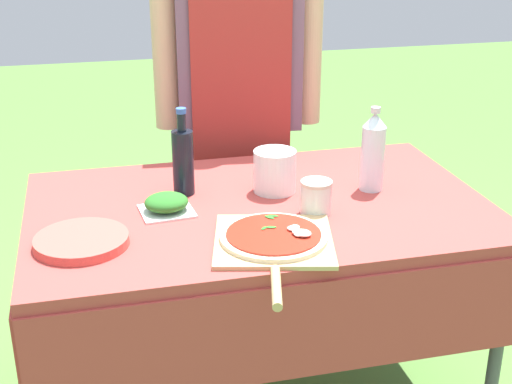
{
  "coord_description": "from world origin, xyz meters",
  "views": [
    {
      "loc": [
        -0.48,
        -1.92,
        1.64
      ],
      "look_at": [
        -0.01,
        0.0,
        0.83
      ],
      "focal_mm": 50.0,
      "sensor_mm": 36.0,
      "label": 1
    }
  ],
  "objects_px": {
    "mixing_tub": "(275,171)",
    "plate_stack": "(81,241)",
    "person_cook": "(239,87)",
    "oil_bottle": "(183,160)",
    "prep_table": "(259,227)",
    "herb_container": "(166,203)",
    "pizza_on_peel": "(274,240)",
    "water_bottle": "(373,151)",
    "sauce_jar": "(316,199)"
  },
  "relations": [
    {
      "from": "person_cook",
      "to": "mixing_tub",
      "type": "height_order",
      "value": "person_cook"
    },
    {
      "from": "mixing_tub",
      "to": "plate_stack",
      "type": "distance_m",
      "value": 0.65
    },
    {
      "from": "pizza_on_peel",
      "to": "sauce_jar",
      "type": "relative_size",
      "value": 5.22
    },
    {
      "from": "water_bottle",
      "to": "prep_table",
      "type": "bearing_deg",
      "value": -174.85
    },
    {
      "from": "prep_table",
      "to": "person_cook",
      "type": "height_order",
      "value": "person_cook"
    },
    {
      "from": "oil_bottle",
      "to": "sauce_jar",
      "type": "bearing_deg",
      "value": -34.41
    },
    {
      "from": "prep_table",
      "to": "herb_container",
      "type": "height_order",
      "value": "herb_container"
    },
    {
      "from": "oil_bottle",
      "to": "mixing_tub",
      "type": "bearing_deg",
      "value": -9.77
    },
    {
      "from": "person_cook",
      "to": "herb_container",
      "type": "relative_size",
      "value": 10.2
    },
    {
      "from": "mixing_tub",
      "to": "plate_stack",
      "type": "xyz_separation_m",
      "value": [
        -0.6,
        -0.25,
        -0.05
      ]
    },
    {
      "from": "person_cook",
      "to": "herb_container",
      "type": "xyz_separation_m",
      "value": [
        -0.36,
        -0.64,
        -0.17
      ]
    },
    {
      "from": "oil_bottle",
      "to": "herb_container",
      "type": "xyz_separation_m",
      "value": [
        -0.07,
        -0.13,
        -0.08
      ]
    },
    {
      "from": "pizza_on_peel",
      "to": "water_bottle",
      "type": "bearing_deg",
      "value": 51.09
    },
    {
      "from": "water_bottle",
      "to": "herb_container",
      "type": "distance_m",
      "value": 0.66
    },
    {
      "from": "prep_table",
      "to": "person_cook",
      "type": "xyz_separation_m",
      "value": [
        0.08,
        0.64,
        0.28
      ]
    },
    {
      "from": "mixing_tub",
      "to": "plate_stack",
      "type": "height_order",
      "value": "mixing_tub"
    },
    {
      "from": "mixing_tub",
      "to": "oil_bottle",
      "type": "bearing_deg",
      "value": 170.23
    },
    {
      "from": "prep_table",
      "to": "mixing_tub",
      "type": "bearing_deg",
      "value": 51.63
    },
    {
      "from": "water_bottle",
      "to": "herb_container",
      "type": "height_order",
      "value": "water_bottle"
    },
    {
      "from": "oil_bottle",
      "to": "plate_stack",
      "type": "relative_size",
      "value": 1.08
    },
    {
      "from": "sauce_jar",
      "to": "prep_table",
      "type": "bearing_deg",
      "value": 144.52
    },
    {
      "from": "prep_table",
      "to": "mixing_tub",
      "type": "height_order",
      "value": "mixing_tub"
    },
    {
      "from": "person_cook",
      "to": "water_bottle",
      "type": "height_order",
      "value": "person_cook"
    },
    {
      "from": "water_bottle",
      "to": "mixing_tub",
      "type": "bearing_deg",
      "value": 169.31
    },
    {
      "from": "pizza_on_peel",
      "to": "sauce_jar",
      "type": "xyz_separation_m",
      "value": [
        0.17,
        0.17,
        0.03
      ]
    },
    {
      "from": "mixing_tub",
      "to": "water_bottle",
      "type": "bearing_deg",
      "value": -10.69
    },
    {
      "from": "prep_table",
      "to": "person_cook",
      "type": "relative_size",
      "value": 0.83
    },
    {
      "from": "prep_table",
      "to": "water_bottle",
      "type": "relative_size",
      "value": 5.21
    },
    {
      "from": "prep_table",
      "to": "person_cook",
      "type": "bearing_deg",
      "value": 83.0
    },
    {
      "from": "prep_table",
      "to": "mixing_tub",
      "type": "distance_m",
      "value": 0.19
    },
    {
      "from": "oil_bottle",
      "to": "mixing_tub",
      "type": "height_order",
      "value": "oil_bottle"
    },
    {
      "from": "oil_bottle",
      "to": "plate_stack",
      "type": "bearing_deg",
      "value": -137.22
    },
    {
      "from": "water_bottle",
      "to": "person_cook",
      "type": "bearing_deg",
      "value": 115.71
    },
    {
      "from": "plate_stack",
      "to": "oil_bottle",
      "type": "bearing_deg",
      "value": 42.78
    },
    {
      "from": "prep_table",
      "to": "plate_stack",
      "type": "height_order",
      "value": "plate_stack"
    },
    {
      "from": "oil_bottle",
      "to": "sauce_jar",
      "type": "distance_m",
      "value": 0.43
    },
    {
      "from": "pizza_on_peel",
      "to": "herb_container",
      "type": "bearing_deg",
      "value": 145.56
    },
    {
      "from": "mixing_tub",
      "to": "sauce_jar",
      "type": "relative_size",
      "value": 1.34
    },
    {
      "from": "prep_table",
      "to": "sauce_jar",
      "type": "height_order",
      "value": "sauce_jar"
    },
    {
      "from": "mixing_tub",
      "to": "herb_container",
      "type": "bearing_deg",
      "value": -166.53
    },
    {
      "from": "herb_container",
      "to": "mixing_tub",
      "type": "relative_size",
      "value": 1.23
    },
    {
      "from": "water_bottle",
      "to": "sauce_jar",
      "type": "height_order",
      "value": "water_bottle"
    },
    {
      "from": "oil_bottle",
      "to": "herb_container",
      "type": "relative_size",
      "value": 1.67
    },
    {
      "from": "person_cook",
      "to": "oil_bottle",
      "type": "height_order",
      "value": "person_cook"
    },
    {
      "from": "person_cook",
      "to": "herb_container",
      "type": "bearing_deg",
      "value": 66.88
    },
    {
      "from": "pizza_on_peel",
      "to": "mixing_tub",
      "type": "xyz_separation_m",
      "value": [
        0.1,
        0.36,
        0.05
      ]
    },
    {
      "from": "person_cook",
      "to": "oil_bottle",
      "type": "xyz_separation_m",
      "value": [
        -0.29,
        -0.5,
        -0.09
      ]
    },
    {
      "from": "pizza_on_peel",
      "to": "water_bottle",
      "type": "distance_m",
      "value": 0.52
    },
    {
      "from": "oil_bottle",
      "to": "herb_container",
      "type": "distance_m",
      "value": 0.17
    },
    {
      "from": "pizza_on_peel",
      "to": "oil_bottle",
      "type": "distance_m",
      "value": 0.46
    }
  ]
}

